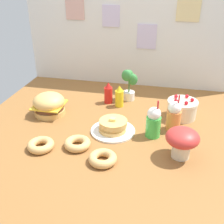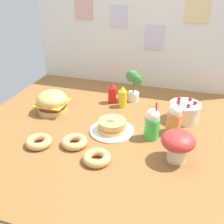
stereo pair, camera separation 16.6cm
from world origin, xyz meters
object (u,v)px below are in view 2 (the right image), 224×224
(donut_pink_glaze, at_px, (39,141))
(cream_soda_cup, at_px, (152,124))
(orange_float_cup, at_px, (174,119))
(layer_cake, at_px, (185,111))
(mustard_bottle, at_px, (123,97))
(donut_chocolate, at_px, (74,142))
(ketchup_bottle, at_px, (112,93))
(burger, at_px, (52,102))
(pancake_stack, at_px, (112,127))
(potted_plant, at_px, (134,84))
(mushroom_stool, at_px, (178,143))
(donut_vanilla, at_px, (97,158))

(donut_pink_glaze, bearing_deg, cream_soda_cup, 24.01)
(orange_float_cup, bearing_deg, layer_cake, 73.42)
(mustard_bottle, bearing_deg, cream_soda_cup, -52.20)
(layer_cake, distance_m, donut_chocolate, 0.98)
(mustard_bottle, bearing_deg, ketchup_bottle, 155.90)
(layer_cake, distance_m, donut_pink_glaze, 1.23)
(burger, height_order, orange_float_cup, orange_float_cup)
(layer_cake, bearing_deg, orange_float_cup, -106.58)
(burger, xyz_separation_m, donut_chocolate, (0.41, -0.44, -0.06))
(burger, distance_m, pancake_stack, 0.65)
(cream_soda_cup, bearing_deg, potted_plant, 115.11)
(layer_cake, bearing_deg, donut_pink_glaze, -144.57)
(pancake_stack, relative_size, ketchup_bottle, 1.70)
(layer_cake, bearing_deg, pancake_stack, -145.36)
(mustard_bottle, height_order, potted_plant, potted_plant)
(burger, height_order, mustard_bottle, mustard_bottle)
(ketchup_bottle, bearing_deg, cream_soda_cup, -47.17)
(cream_soda_cup, distance_m, donut_chocolate, 0.60)
(pancake_stack, bearing_deg, burger, 164.09)
(mustard_bottle, bearing_deg, mushroom_stool, -50.31)
(burger, height_order, pancake_stack, burger)
(burger, height_order, ketchup_bottle, ketchup_bottle)
(layer_cake, height_order, cream_soda_cup, cream_soda_cup)
(donut_pink_glaze, relative_size, potted_plant, 0.61)
(mustard_bottle, relative_size, donut_pink_glaze, 1.08)
(mustard_bottle, bearing_deg, pancake_stack, -85.19)
(potted_plant, bearing_deg, donut_chocolate, -104.72)
(mustard_bottle, bearing_deg, layer_cake, -9.38)
(pancake_stack, height_order, ketchup_bottle, ketchup_bottle)
(potted_plant, bearing_deg, donut_vanilla, -90.55)
(burger, height_order, layer_cake, burger)
(potted_plant, bearing_deg, burger, -144.97)
(donut_pink_glaze, bearing_deg, donut_chocolate, 16.79)
(layer_cake, bearing_deg, donut_chocolate, -139.61)
(orange_float_cup, xyz_separation_m, potted_plant, (-0.44, 0.49, 0.05))
(mustard_bottle, relative_size, cream_soda_cup, 0.67)
(mustard_bottle, distance_m, mushroom_stool, 0.89)
(mustard_bottle, height_order, donut_vanilla, mustard_bottle)
(orange_float_cup, bearing_deg, ketchup_bottle, 148.78)
(mustard_bottle, relative_size, potted_plant, 0.66)
(pancake_stack, height_order, cream_soda_cup, cream_soda_cup)
(pancake_stack, xyz_separation_m, donut_vanilla, (0.02, -0.40, -0.01))
(cream_soda_cup, relative_size, donut_vanilla, 1.61)
(cream_soda_cup, xyz_separation_m, donut_chocolate, (-0.53, -0.27, -0.09))
(orange_float_cup, xyz_separation_m, mushroom_stool, (0.06, -0.36, 0.01))
(burger, relative_size, ketchup_bottle, 1.33)
(ketchup_bottle, xyz_separation_m, potted_plant, (0.18, 0.11, 0.07))
(cream_soda_cup, height_order, donut_vanilla, cream_soda_cup)
(donut_chocolate, xyz_separation_m, donut_vanilla, (0.22, -0.13, 0.00))
(pancake_stack, relative_size, potted_plant, 1.11)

